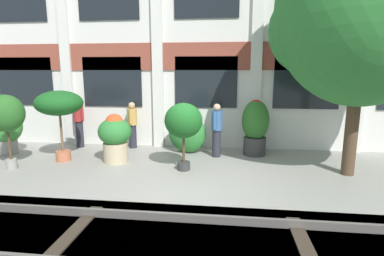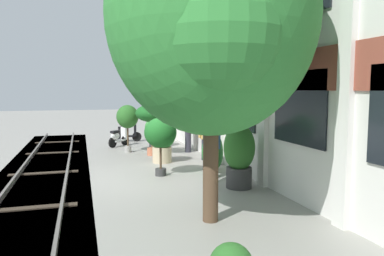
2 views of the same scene
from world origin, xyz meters
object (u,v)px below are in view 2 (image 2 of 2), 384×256
at_px(potted_plant_terracotta_small, 160,134).
at_px(scooter_near_curb, 127,133).
at_px(topiary_hedge, 212,152).
at_px(potted_plant_low_pan, 152,115).
at_px(potted_plant_stone_basin, 162,141).
at_px(scooter_second_parked, 118,137).
at_px(potted_plant_fluted_column, 155,130).
at_px(resident_near_plants, 205,138).
at_px(potted_plant_ribbed_drum, 239,153).
at_px(potted_plant_tall_urn, 127,118).
at_px(broadleaf_tree, 211,22).
at_px(resident_by_doorway, 188,131).
at_px(resident_watching_tracks, 212,149).

bearing_deg(potted_plant_terracotta_small, scooter_near_curb, -179.19).
relative_size(potted_plant_terracotta_small, topiary_hedge, 1.40).
xyz_separation_m(potted_plant_low_pan, potted_plant_terracotta_small, (3.68, -0.42, -0.34)).
distance_m(potted_plant_low_pan, potted_plant_stone_basin, 1.82).
height_order(potted_plant_terracotta_small, scooter_second_parked, potted_plant_terracotta_small).
relative_size(potted_plant_fluted_column, resident_near_plants, 0.89).
distance_m(potted_plant_ribbed_drum, potted_plant_tall_urn, 7.07).
distance_m(potted_plant_terracotta_small, scooter_second_parked, 6.51).
bearing_deg(potted_plant_fluted_column, potted_plant_tall_urn, -50.57).
bearing_deg(resident_near_plants, potted_plant_tall_urn, 40.05).
bearing_deg(scooter_second_parked, potted_plant_stone_basin, -119.59).
bearing_deg(scooter_near_curb, potted_plant_low_pan, -73.77).
bearing_deg(scooter_second_parked, broadleaf_tree, -130.32).
height_order(potted_plant_fluted_column, topiary_hedge, potted_plant_fluted_column).
height_order(potted_plant_tall_urn, scooter_near_curb, potted_plant_tall_urn).
relative_size(potted_plant_fluted_column, resident_by_doorway, 0.82).
relative_size(scooter_near_curb, resident_watching_tracks, 0.83).
xyz_separation_m(scooter_near_curb, resident_watching_tracks, (8.83, 1.50, 0.45)).
bearing_deg(resident_near_plants, broadleaf_tree, 157.44).
relative_size(potted_plant_ribbed_drum, potted_plant_tall_urn, 0.87).
relative_size(potted_plant_tall_urn, scooter_near_curb, 1.47).
bearing_deg(potted_plant_low_pan, resident_near_plants, 47.55).
bearing_deg(potted_plant_stone_basin, resident_near_plants, 90.56).
bearing_deg(potted_plant_fluted_column, potted_plant_terracotta_small, -9.09).
relative_size(scooter_near_curb, topiary_hedge, 1.06).
distance_m(broadleaf_tree, scooter_second_parked, 11.26).
bearing_deg(resident_by_doorway, potted_plant_terracotta_small, 88.60).
relative_size(scooter_second_parked, resident_by_doorway, 0.61).
height_order(broadleaf_tree, potted_plant_ribbed_drum, broadleaf_tree).
relative_size(potted_plant_terracotta_small, scooter_second_parked, 1.74).
height_order(potted_plant_tall_urn, resident_by_doorway, potted_plant_tall_urn).
relative_size(scooter_second_parked, resident_near_plants, 0.66).
relative_size(potted_plant_terracotta_small, resident_by_doorway, 1.06).
relative_size(potted_plant_low_pan, resident_by_doorway, 1.21).
bearing_deg(potted_plant_stone_basin, potted_plant_terracotta_small, -13.06).
bearing_deg(resident_by_doorway, potted_plant_ribbed_drum, 113.06).
bearing_deg(potted_plant_fluted_column, resident_near_plants, 18.12).
relative_size(broadleaf_tree, potted_plant_ribbed_drum, 3.64).
distance_m(potted_plant_low_pan, topiary_hedge, 3.90).
bearing_deg(potted_plant_terracotta_small, scooter_second_parked, -173.76).
relative_size(potted_plant_terracotta_small, resident_near_plants, 1.14).
distance_m(resident_by_doorway, topiary_hedge, 3.83).
relative_size(potted_plant_terracotta_small, potted_plant_tall_urn, 0.90).
relative_size(potted_plant_terracotta_small, resident_watching_tracks, 1.10).
relative_size(potted_plant_stone_basin, topiary_hedge, 1.10).
xyz_separation_m(potted_plant_terracotta_small, potted_plant_stone_basin, (-2.08, 0.48, -0.53)).
bearing_deg(potted_plant_ribbed_drum, potted_plant_fluted_column, -174.03).
height_order(potted_plant_ribbed_drum, potted_plant_fluted_column, potted_plant_ribbed_drum).
bearing_deg(resident_watching_tracks, potted_plant_low_pan, -152.36).
xyz_separation_m(potted_plant_tall_urn, topiary_hedge, (4.53, 2.20, -0.84)).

